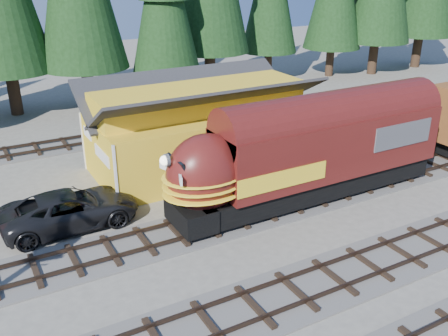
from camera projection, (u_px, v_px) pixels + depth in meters
ground at (313, 251)px, 20.95m from camera, size 120.00×120.00×0.00m
track_siding at (408, 171)px, 28.63m from camera, size 68.00×3.20×0.33m
track_spur at (3, 155)px, 30.93m from camera, size 32.00×3.20×0.33m
depot at (200, 118)px, 28.24m from camera, size 12.80×7.00×5.30m
locomotive at (303, 157)px, 24.27m from camera, size 15.23×3.03×4.14m
pickup_truck_a at (70, 209)px, 22.59m from camera, size 6.17×2.91×1.71m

